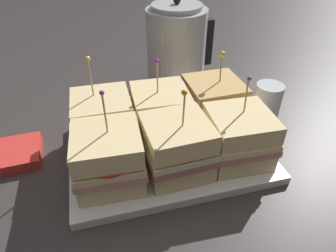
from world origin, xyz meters
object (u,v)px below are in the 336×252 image
(sandwich_back_center, at_px, (161,111))
(sandwich_back_right, at_px, (213,103))
(sandwich_front_center, at_px, (178,147))
(kettle_steel, at_px, (177,47))
(napkin_stack, at_px, (15,154))
(sandwich_front_right, at_px, (238,137))
(sandwich_back_left, at_px, (103,120))
(sandwich_front_left, at_px, (109,158))
(drinking_glass, at_px, (267,102))
(serving_platter, at_px, (168,151))

(sandwich_back_center, bearing_deg, sandwich_back_right, -0.28)
(sandwich_back_center, bearing_deg, sandwich_front_center, -89.67)
(kettle_steel, distance_m, napkin_stack, 0.49)
(sandwich_front_center, bearing_deg, sandwich_back_center, 90.33)
(sandwich_front_right, height_order, sandwich_back_left, sandwich_back_left)
(sandwich_front_left, bearing_deg, drinking_glass, 18.07)
(serving_platter, distance_m, sandwich_back_right, 0.15)
(sandwich_front_right, bearing_deg, drinking_glass, 42.51)
(drinking_glass, bearing_deg, sandwich_front_center, -153.67)
(serving_platter, relative_size, kettle_steel, 1.63)
(sandwich_front_center, height_order, sandwich_front_right, sandwich_front_center)
(sandwich_back_center, bearing_deg, kettle_steel, 66.50)
(sandwich_front_center, relative_size, sandwich_back_center, 1.02)
(sandwich_front_left, height_order, sandwich_front_center, sandwich_front_left)
(serving_platter, bearing_deg, sandwich_front_center, -88.47)
(napkin_stack, bearing_deg, kettle_steel, 29.20)
(sandwich_back_center, height_order, sandwich_back_right, sandwich_back_center)
(drinking_glass, height_order, napkin_stack, drinking_glass)
(sandwich_back_right, height_order, napkin_stack, sandwich_back_right)
(serving_platter, bearing_deg, sandwich_back_center, 89.09)
(sandwich_front_center, xyz_separation_m, sandwich_back_left, (-0.12, 0.12, 0.00))
(drinking_glass, bearing_deg, serving_platter, -165.86)
(kettle_steel, xyz_separation_m, napkin_stack, (-0.42, -0.23, -0.10))
(sandwich_back_left, distance_m, sandwich_back_right, 0.24)
(sandwich_back_center, relative_size, napkin_stack, 1.63)
(kettle_steel, distance_m, drinking_glass, 0.29)
(sandwich_back_left, distance_m, napkin_stack, 0.20)
(sandwich_front_right, relative_size, kettle_steel, 0.70)
(sandwich_back_right, bearing_deg, napkin_stack, 179.06)
(sandwich_front_right, bearing_deg, napkin_stack, 163.33)
(sandwich_back_left, height_order, sandwich_back_center, sandwich_back_left)
(serving_platter, height_order, sandwich_front_center, sandwich_front_center)
(serving_platter, height_order, sandwich_back_left, sandwich_back_left)
(sandwich_back_right, xyz_separation_m, drinking_glass, (0.14, 0.01, -0.02))
(sandwich_back_center, distance_m, drinking_glass, 0.26)
(sandwich_back_center, xyz_separation_m, sandwich_back_right, (0.12, -0.00, 0.00))
(sandwich_back_center, bearing_deg, sandwich_front_left, -135.76)
(drinking_glass, bearing_deg, napkin_stack, 179.84)
(sandwich_back_center, bearing_deg, drinking_glass, 1.06)
(sandwich_back_left, xyz_separation_m, drinking_glass, (0.39, 0.01, -0.02))
(serving_platter, distance_m, napkin_stack, 0.32)
(sandwich_front_center, height_order, kettle_steel, kettle_steel)
(serving_platter, xyz_separation_m, sandwich_front_center, (0.00, -0.06, 0.06))
(sandwich_back_left, xyz_separation_m, kettle_steel, (0.23, 0.24, 0.04))
(sandwich_front_center, distance_m, sandwich_back_center, 0.13)
(sandwich_back_left, bearing_deg, kettle_steel, 46.66)
(sandwich_back_center, xyz_separation_m, kettle_steel, (0.10, 0.24, 0.04))
(sandwich_front_center, distance_m, napkin_stack, 0.34)
(sandwich_back_right, relative_size, drinking_glass, 1.85)
(sandwich_front_left, xyz_separation_m, napkin_stack, (-0.19, 0.13, -0.06))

